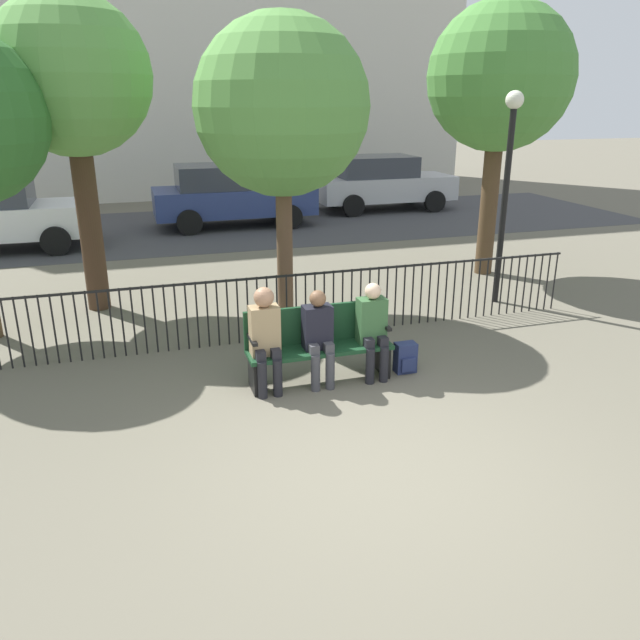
% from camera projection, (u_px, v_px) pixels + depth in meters
% --- Properties ---
extents(ground_plane, '(80.00, 80.00, 0.00)m').
position_uv_depth(ground_plane, '(383.00, 469.00, 5.84)').
color(ground_plane, '#605B4C').
extents(park_bench, '(1.76, 0.45, 0.92)m').
position_uv_depth(park_bench, '(318.00, 342.00, 7.54)').
color(park_bench, '#14381E').
rests_on(park_bench, ground).
extents(seated_person_0, '(0.34, 0.39, 1.27)m').
position_uv_depth(seated_person_0, '(265.00, 334.00, 7.17)').
color(seated_person_0, black).
rests_on(seated_person_0, ground).
extents(seated_person_1, '(0.34, 0.39, 1.17)m').
position_uv_depth(seated_person_1, '(319.00, 333.00, 7.36)').
color(seated_person_1, '#3D3D42').
rests_on(seated_person_1, ground).
extents(seated_person_2, '(0.34, 0.39, 1.20)m').
position_uv_depth(seated_person_2, '(373.00, 326.00, 7.55)').
color(seated_person_2, black).
rests_on(seated_person_2, ground).
extents(backpack, '(0.26, 0.21, 0.39)m').
position_uv_depth(backpack, '(405.00, 358.00, 7.84)').
color(backpack, navy).
rests_on(backpack, ground).
extents(fence_railing, '(9.01, 0.03, 0.95)m').
position_uv_depth(fence_railing, '(287.00, 301.00, 8.83)').
color(fence_railing, black).
rests_on(fence_railing, ground).
extents(tree_0, '(2.34, 2.34, 4.76)m').
position_uv_depth(tree_0, '(72.00, 79.00, 9.12)').
color(tree_0, '#422D1E').
rests_on(tree_0, ground).
extents(tree_1, '(2.63, 2.63, 4.94)m').
position_uv_depth(tree_1, '(500.00, 79.00, 11.15)').
color(tree_1, '#4C3823').
rests_on(tree_1, ground).
extents(tree_2, '(2.58, 2.58, 4.45)m').
position_uv_depth(tree_2, '(282.00, 108.00, 9.02)').
color(tree_2, brown).
rests_on(tree_2, ground).
extents(lamp_post, '(0.28, 0.28, 3.39)m').
position_uv_depth(lamp_post, '(508.00, 166.00, 9.86)').
color(lamp_post, black).
rests_on(lamp_post, ground).
extents(street_surface, '(24.00, 6.00, 0.01)m').
position_uv_depth(street_surface, '(210.00, 227.00, 16.63)').
color(street_surface, '#3D3D3F').
rests_on(street_surface, ground).
extents(parked_car_1, '(4.20, 1.94, 1.62)m').
position_uv_depth(parked_car_1, '(231.00, 194.00, 16.55)').
color(parked_car_1, navy).
rests_on(parked_car_1, ground).
extents(parked_car_2, '(4.20, 1.94, 1.62)m').
position_uv_depth(parked_car_2, '(381.00, 182.00, 18.95)').
color(parked_car_2, '#B7B7BC').
rests_on(parked_car_2, ground).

